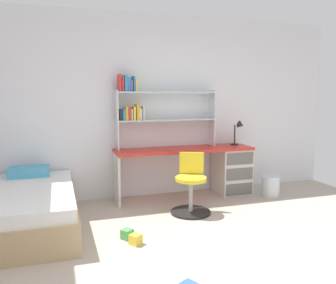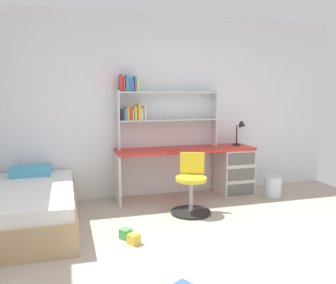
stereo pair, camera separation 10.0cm
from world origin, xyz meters
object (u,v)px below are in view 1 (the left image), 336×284
at_px(bed_platform, 26,209).
at_px(bookshelf_hutch, 150,106).
at_px(desk, 218,167).
at_px(desk_lamp, 239,129).
at_px(toy_block_yellow_1, 136,239).
at_px(swivel_chair, 191,190).
at_px(toy_block_green_0, 127,234).
at_px(waste_bin, 271,186).

bearing_deg(bed_platform, bookshelf_hutch, 25.12).
xyz_separation_m(desk, desk_lamp, (0.37, 0.04, 0.57)).
height_order(bed_platform, toy_block_yellow_1, bed_platform).
distance_m(swivel_chair, bed_platform, 2.00).
distance_m(desk, bookshelf_hutch, 1.40).
xyz_separation_m(desk_lamp, toy_block_green_0, (-2.04, -1.30, -0.94)).
bearing_deg(desk, toy_block_green_0, -142.92).
xyz_separation_m(bookshelf_hutch, bed_platform, (-1.68, -0.79, -1.12)).
height_order(waste_bin, toy_block_yellow_1, waste_bin).
relative_size(desk, waste_bin, 6.61).
distance_m(bookshelf_hutch, bed_platform, 2.17).
bearing_deg(toy_block_yellow_1, waste_bin, 24.57).
bearing_deg(desk_lamp, desk, -174.02).
bearing_deg(bookshelf_hutch, swivel_chair, -69.06).
xyz_separation_m(bookshelf_hutch, desk_lamp, (1.40, -0.11, -0.36)).
height_order(desk, desk_lamp, desk_lamp).
distance_m(bed_platform, toy_block_green_0, 1.23).
distance_m(waste_bin, toy_block_green_0, 2.54).
bearing_deg(waste_bin, bookshelf_hutch, 163.72).
xyz_separation_m(desk_lamp, waste_bin, (0.34, -0.40, -0.84)).
distance_m(bed_platform, waste_bin, 3.43).
height_order(desk_lamp, waste_bin, desk_lamp).
height_order(desk_lamp, toy_block_green_0, desk_lamp).
xyz_separation_m(bed_platform, toy_block_yellow_1, (1.10, -0.78, -0.19)).
distance_m(desk, waste_bin, 0.83).
relative_size(desk, bed_platform, 1.12).
bearing_deg(desk, desk_lamp, 5.98).
bearing_deg(bookshelf_hutch, toy_block_green_0, -114.38).
relative_size(desk_lamp, toy_block_yellow_1, 3.62).
bearing_deg(toy_block_yellow_1, bed_platform, 144.62).
height_order(bookshelf_hutch, bed_platform, bookshelf_hutch).
relative_size(swivel_chair, toy_block_yellow_1, 7.29).
xyz_separation_m(desk, bed_platform, (-2.71, -0.64, -0.18)).
bearing_deg(toy_block_green_0, bed_platform, 149.10).
bearing_deg(swivel_chair, toy_block_green_0, -148.61).
bearing_deg(waste_bin, toy_block_yellow_1, -155.43).
height_order(bed_platform, waste_bin, bed_platform).
relative_size(waste_bin, toy_block_yellow_1, 2.94).
distance_m(swivel_chair, toy_block_yellow_1, 1.19).
height_order(desk, bed_platform, desk).
bearing_deg(waste_bin, desk, 152.89).
distance_m(bookshelf_hutch, toy_block_green_0, 2.02).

